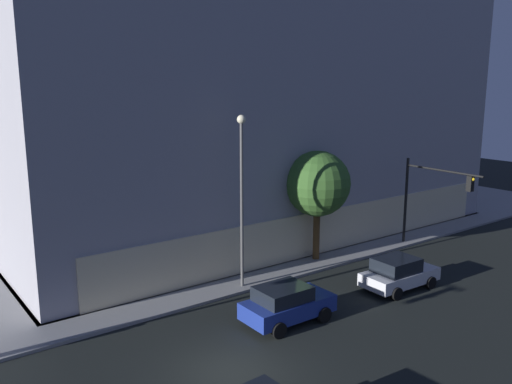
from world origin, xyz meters
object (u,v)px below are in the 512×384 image
object	(u,v)px
street_lamp_sidewalk	(242,182)
car_blue	(287,303)
car_white	(399,273)
modern_building	(210,79)
traffic_light_far_corner	(430,190)
sidewalk_tree	(318,184)

from	to	relation	value
street_lamp_sidewalk	car_blue	bearing A→B (deg)	-99.46
car_blue	car_white	size ratio (longest dim) A/B	0.98
modern_building	car_blue	xyz separation A→B (m)	(-8.03, -18.93, -9.85)
modern_building	car_white	world-z (taller)	modern_building
traffic_light_far_corner	car_blue	xyz separation A→B (m)	(-13.78, -2.65, -3.05)
street_lamp_sidewalk	car_white	xyz separation A→B (m)	(6.44, -4.86, -4.74)
modern_building	car_blue	bearing A→B (deg)	-113.00
street_lamp_sidewalk	car_blue	size ratio (longest dim) A/B	2.10
modern_building	traffic_light_far_corner	xyz separation A→B (m)	(5.74, -16.29, -6.81)
modern_building	car_blue	world-z (taller)	modern_building
traffic_light_far_corner	car_white	distance (m)	7.90
traffic_light_far_corner	car_blue	distance (m)	14.36
traffic_light_far_corner	car_white	xyz separation A→B (m)	(-6.60, -3.05, -3.10)
street_lamp_sidewalk	car_blue	world-z (taller)	street_lamp_sidewalk
car_blue	car_white	bearing A→B (deg)	-3.24
modern_building	car_white	size ratio (longest dim) A/B	8.02
street_lamp_sidewalk	sidewalk_tree	size ratio (longest dim) A/B	1.36
car_blue	sidewalk_tree	bearing A→B (deg)	38.39
modern_building	traffic_light_far_corner	bearing A→B (deg)	-70.58
modern_building	street_lamp_sidewalk	xyz separation A→B (m)	(-7.29, -14.48, -5.16)
street_lamp_sidewalk	sidewalk_tree	xyz separation A→B (m)	(6.04, 0.92, -0.91)
traffic_light_far_corner	street_lamp_sidewalk	bearing A→B (deg)	172.11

